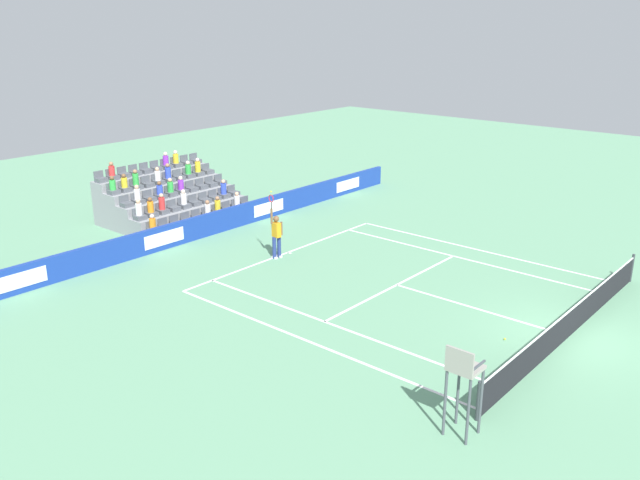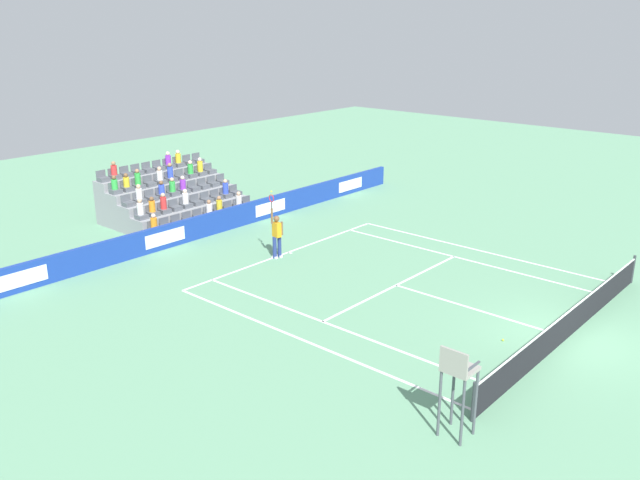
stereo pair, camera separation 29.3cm
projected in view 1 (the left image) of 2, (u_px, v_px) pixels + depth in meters
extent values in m
plane|color=#669E77|center=(569.00, 336.00, 20.50)|extent=(80.00, 80.00, 0.00)
cube|color=white|center=(288.00, 252.00, 27.84)|extent=(10.97, 0.10, 0.01)
cube|color=white|center=(397.00, 285.00, 24.45)|extent=(8.23, 0.10, 0.01)
cube|color=white|center=(475.00, 308.00, 22.48)|extent=(0.10, 6.40, 0.01)
cube|color=white|center=(335.00, 326.00, 21.20)|extent=(0.10, 11.89, 0.01)
cube|color=white|center=(463.00, 258.00, 27.14)|extent=(0.10, 11.89, 0.01)
cube|color=white|center=(307.00, 341.00, 20.22)|extent=(0.10, 11.89, 0.01)
cube|color=white|center=(479.00, 250.00, 28.12)|extent=(0.10, 11.89, 0.01)
cube|color=white|center=(290.00, 253.00, 27.77)|extent=(0.10, 0.20, 0.01)
cube|color=#193899|center=(219.00, 221.00, 30.32)|extent=(24.96, 0.20, 1.03)
cube|color=white|center=(348.00, 185.00, 37.00)|extent=(2.00, 0.01, 0.57)
cube|color=white|center=(269.00, 208.00, 32.50)|extent=(2.00, 0.01, 0.57)
cube|color=white|center=(164.00, 238.00, 28.00)|extent=(2.00, 0.01, 0.57)
cube|color=white|center=(20.00, 280.00, 23.51)|extent=(2.00, 0.01, 0.57)
cylinder|color=#33383D|center=(478.00, 401.00, 16.06)|extent=(0.10, 0.10, 1.07)
cylinder|color=#33383D|center=(632.00, 268.00, 24.61)|extent=(0.10, 0.10, 1.07)
cube|color=black|center=(571.00, 323.00, 20.36)|extent=(11.77, 0.02, 0.92)
cube|color=white|center=(573.00, 308.00, 20.21)|extent=(11.77, 0.04, 0.04)
cylinder|color=navy|center=(279.00, 247.00, 27.17)|extent=(0.16, 0.16, 0.90)
cylinder|color=navy|center=(274.00, 248.00, 27.02)|extent=(0.16, 0.16, 0.90)
cube|color=white|center=(279.00, 256.00, 27.30)|extent=(0.16, 0.28, 0.08)
cube|color=white|center=(275.00, 257.00, 27.15)|extent=(0.16, 0.28, 0.08)
cube|color=orange|center=(276.00, 230.00, 26.86)|extent=(0.28, 0.39, 0.60)
sphere|color=brown|center=(276.00, 219.00, 26.71)|extent=(0.24, 0.24, 0.24)
cylinder|color=brown|center=(272.00, 216.00, 26.53)|extent=(0.09, 0.09, 0.62)
cylinder|color=brown|center=(281.00, 228.00, 26.95)|extent=(0.09, 0.09, 0.56)
cylinder|color=black|center=(271.00, 205.00, 26.39)|extent=(0.04, 0.04, 0.28)
torus|color=red|center=(271.00, 198.00, 26.30)|extent=(0.08, 0.31, 0.31)
sphere|color=#D1E533|center=(271.00, 192.00, 26.21)|extent=(0.07, 0.07, 0.07)
cylinder|color=#474C54|center=(458.00, 392.00, 15.83)|extent=(0.07, 0.07, 1.71)
cylinder|color=#474C54|center=(481.00, 401.00, 15.46)|extent=(0.07, 0.07, 1.71)
cylinder|color=#474C54|center=(445.00, 403.00, 15.40)|extent=(0.07, 0.07, 1.71)
cylinder|color=#474C54|center=(468.00, 412.00, 15.03)|extent=(0.07, 0.07, 1.71)
cube|color=gray|center=(466.00, 368.00, 15.15)|extent=(0.70, 0.70, 0.08)
cube|color=gray|center=(460.00, 361.00, 14.82)|extent=(0.06, 0.70, 0.55)
cube|color=#474C54|center=(454.00, 356.00, 15.29)|extent=(0.56, 0.05, 0.04)
cube|color=#474C54|center=(479.00, 365.00, 14.89)|extent=(0.56, 0.05, 0.04)
cube|color=gray|center=(204.00, 223.00, 31.08)|extent=(6.20, 0.95, 0.42)
cube|color=#545960|center=(247.00, 205.00, 32.99)|extent=(0.48, 0.44, 0.20)
cube|color=#545960|center=(244.00, 199.00, 33.04)|extent=(0.48, 0.04, 0.30)
cube|color=#545960|center=(238.00, 207.00, 32.55)|extent=(0.48, 0.44, 0.20)
cube|color=#545960|center=(235.00, 202.00, 32.59)|extent=(0.48, 0.04, 0.30)
cube|color=#545960|center=(229.00, 210.00, 32.10)|extent=(0.48, 0.44, 0.20)
cube|color=#545960|center=(225.00, 204.00, 32.14)|extent=(0.48, 0.04, 0.30)
cube|color=#545960|center=(219.00, 213.00, 31.65)|extent=(0.48, 0.44, 0.20)
cube|color=#545960|center=(216.00, 207.00, 31.70)|extent=(0.48, 0.04, 0.30)
cube|color=#545960|center=(209.00, 216.00, 31.21)|extent=(0.48, 0.44, 0.20)
cube|color=#545960|center=(206.00, 210.00, 31.25)|extent=(0.48, 0.04, 0.30)
cube|color=#545960|center=(198.00, 218.00, 30.76)|extent=(0.48, 0.44, 0.20)
cube|color=#545960|center=(195.00, 212.00, 30.80)|extent=(0.48, 0.04, 0.30)
cube|color=#545960|center=(188.00, 221.00, 30.31)|extent=(0.48, 0.44, 0.20)
cube|color=#545960|center=(185.00, 215.00, 30.36)|extent=(0.48, 0.04, 0.30)
cube|color=#545960|center=(177.00, 224.00, 29.86)|extent=(0.48, 0.44, 0.20)
cube|color=#545960|center=(174.00, 218.00, 29.91)|extent=(0.48, 0.04, 0.30)
cube|color=#545960|center=(166.00, 227.00, 29.42)|extent=(0.48, 0.44, 0.20)
cube|color=#545960|center=(162.00, 221.00, 29.46)|extent=(0.48, 0.04, 0.30)
cube|color=#545960|center=(154.00, 231.00, 28.97)|extent=(0.48, 0.44, 0.20)
cube|color=#545960|center=(151.00, 224.00, 29.02)|extent=(0.48, 0.04, 0.30)
cube|color=gray|center=(191.00, 215.00, 31.60)|extent=(6.20, 0.95, 0.84)
cube|color=#545960|center=(234.00, 193.00, 33.45)|extent=(0.48, 0.44, 0.20)
cube|color=#545960|center=(231.00, 188.00, 33.49)|extent=(0.48, 0.04, 0.30)
cube|color=#545960|center=(225.00, 196.00, 33.00)|extent=(0.48, 0.44, 0.20)
cube|color=#545960|center=(222.00, 190.00, 33.04)|extent=(0.48, 0.04, 0.30)
cube|color=#545960|center=(215.00, 198.00, 32.55)|extent=(0.48, 0.44, 0.20)
cube|color=#545960|center=(212.00, 193.00, 32.60)|extent=(0.48, 0.04, 0.30)
cube|color=#545960|center=(205.00, 201.00, 32.11)|extent=(0.48, 0.44, 0.20)
cube|color=#545960|center=(202.00, 195.00, 32.15)|extent=(0.48, 0.04, 0.30)
cube|color=#545960|center=(195.00, 203.00, 31.66)|extent=(0.48, 0.44, 0.20)
cube|color=#545960|center=(192.00, 198.00, 31.70)|extent=(0.48, 0.04, 0.30)
cube|color=#545960|center=(185.00, 206.00, 31.21)|extent=(0.48, 0.44, 0.20)
cube|color=#545960|center=(182.00, 200.00, 31.26)|extent=(0.48, 0.04, 0.30)
cube|color=#545960|center=(174.00, 209.00, 30.76)|extent=(0.48, 0.44, 0.20)
cube|color=#545960|center=(171.00, 203.00, 30.81)|extent=(0.48, 0.04, 0.30)
cube|color=#545960|center=(163.00, 212.00, 30.32)|extent=(0.48, 0.44, 0.20)
cube|color=#545960|center=(160.00, 206.00, 30.36)|extent=(0.48, 0.04, 0.30)
cube|color=#545960|center=(152.00, 214.00, 29.87)|extent=(0.48, 0.44, 0.20)
cube|color=#545960|center=(149.00, 208.00, 29.92)|extent=(0.48, 0.04, 0.30)
cube|color=#545960|center=(140.00, 217.00, 29.42)|extent=(0.48, 0.44, 0.20)
cube|color=#545960|center=(137.00, 211.00, 29.47)|extent=(0.48, 0.04, 0.30)
cube|color=gray|center=(178.00, 207.00, 32.12)|extent=(6.20, 0.95, 1.26)
cube|color=#545960|center=(221.00, 182.00, 33.90)|extent=(0.48, 0.44, 0.20)
cube|color=#545960|center=(218.00, 177.00, 33.94)|extent=(0.48, 0.04, 0.30)
cube|color=#545960|center=(212.00, 185.00, 33.45)|extent=(0.48, 0.44, 0.20)
cube|color=#545960|center=(209.00, 179.00, 33.50)|extent=(0.48, 0.04, 0.30)
cube|color=#545960|center=(202.00, 187.00, 33.01)|extent=(0.48, 0.44, 0.20)
cube|color=#545960|center=(199.00, 181.00, 33.05)|extent=(0.48, 0.04, 0.30)
cube|color=#545960|center=(192.00, 189.00, 32.56)|extent=(0.48, 0.44, 0.20)
cube|color=#545960|center=(189.00, 184.00, 32.60)|extent=(0.48, 0.04, 0.30)
cube|color=#545960|center=(182.00, 192.00, 32.11)|extent=(0.48, 0.44, 0.20)
cube|color=#545960|center=(179.00, 186.00, 32.16)|extent=(0.48, 0.04, 0.30)
cube|color=#545960|center=(172.00, 194.00, 31.66)|extent=(0.48, 0.44, 0.20)
cube|color=#545960|center=(169.00, 188.00, 31.71)|extent=(0.48, 0.04, 0.30)
cube|color=#545960|center=(161.00, 197.00, 31.22)|extent=(0.48, 0.44, 0.20)
cube|color=#545960|center=(158.00, 191.00, 31.26)|extent=(0.48, 0.04, 0.30)
cube|color=#545960|center=(150.00, 199.00, 30.77)|extent=(0.48, 0.44, 0.20)
cube|color=#545960|center=(147.00, 193.00, 30.82)|extent=(0.48, 0.04, 0.30)
cube|color=#545960|center=(138.00, 202.00, 30.32)|extent=(0.48, 0.44, 0.20)
cube|color=#545960|center=(135.00, 196.00, 30.37)|extent=(0.48, 0.04, 0.30)
cube|color=#545960|center=(127.00, 205.00, 29.88)|extent=(0.48, 0.44, 0.20)
cube|color=#545960|center=(124.00, 198.00, 29.92)|extent=(0.48, 0.04, 0.30)
cube|color=gray|center=(165.00, 200.00, 32.64)|extent=(6.20, 0.95, 1.68)
cube|color=#545960|center=(208.00, 172.00, 34.35)|extent=(0.48, 0.44, 0.20)
cube|color=#545960|center=(205.00, 166.00, 34.40)|extent=(0.48, 0.04, 0.30)
cube|color=#545960|center=(199.00, 174.00, 33.90)|extent=(0.48, 0.44, 0.20)
cube|color=#545960|center=(196.00, 168.00, 33.95)|extent=(0.48, 0.04, 0.30)
cube|color=#545960|center=(189.00, 176.00, 33.46)|extent=(0.48, 0.44, 0.20)
cube|color=#545960|center=(186.00, 170.00, 33.50)|extent=(0.48, 0.04, 0.30)
cube|color=#545960|center=(179.00, 178.00, 33.01)|extent=(0.48, 0.44, 0.20)
cube|color=#545960|center=(176.00, 172.00, 33.06)|extent=(0.48, 0.04, 0.30)
cube|color=#545960|center=(169.00, 180.00, 32.56)|extent=(0.48, 0.44, 0.20)
cube|color=#545960|center=(166.00, 175.00, 32.61)|extent=(0.48, 0.04, 0.30)
cube|color=#545960|center=(159.00, 182.00, 32.12)|extent=(0.48, 0.44, 0.20)
cube|color=#545960|center=(156.00, 177.00, 32.16)|extent=(0.48, 0.04, 0.30)
cube|color=#545960|center=(148.00, 185.00, 31.67)|extent=(0.48, 0.44, 0.20)
cube|color=#545960|center=(145.00, 179.00, 31.71)|extent=(0.48, 0.04, 0.30)
cube|color=#545960|center=(137.00, 187.00, 31.22)|extent=(0.48, 0.44, 0.20)
cube|color=#545960|center=(134.00, 181.00, 31.27)|extent=(0.48, 0.04, 0.30)
cube|color=#545960|center=(126.00, 190.00, 30.78)|extent=(0.48, 0.44, 0.20)
cube|color=#545960|center=(123.00, 184.00, 30.82)|extent=(0.48, 0.04, 0.30)
cube|color=#545960|center=(114.00, 192.00, 30.33)|extent=(0.48, 0.44, 0.20)
cube|color=#545960|center=(111.00, 186.00, 30.37)|extent=(0.48, 0.04, 0.30)
cube|color=gray|center=(153.00, 193.00, 33.16)|extent=(6.20, 0.95, 2.10)
cube|color=#545960|center=(196.00, 161.00, 34.80)|extent=(0.48, 0.44, 0.20)
cube|color=#545960|center=(193.00, 156.00, 34.85)|extent=(0.48, 0.04, 0.30)
cube|color=#545960|center=(186.00, 163.00, 34.36)|extent=(0.48, 0.44, 0.20)
cube|color=#545960|center=(184.00, 158.00, 34.40)|extent=(0.48, 0.04, 0.30)
cube|color=#545960|center=(177.00, 165.00, 33.91)|extent=(0.48, 0.44, 0.20)
cube|color=#545960|center=(174.00, 160.00, 33.96)|extent=(0.48, 0.04, 0.30)
cube|color=#545960|center=(167.00, 167.00, 33.46)|extent=(0.48, 0.44, 0.20)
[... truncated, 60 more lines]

